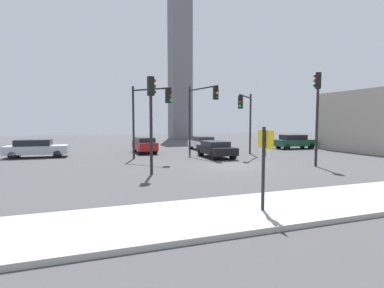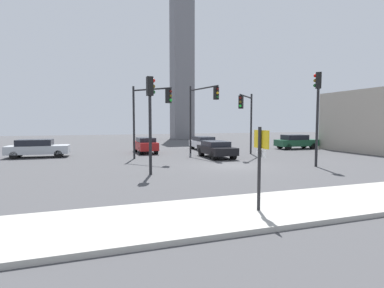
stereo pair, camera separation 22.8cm
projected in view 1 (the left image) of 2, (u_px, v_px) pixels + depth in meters
name	position (u px, v px, depth m)	size (l,w,h in m)	color
ground_plane	(231.00, 165.00, 19.53)	(101.05, 101.05, 0.00)	#424244
sidewalk_corner	(352.00, 199.00, 10.68)	(36.38, 3.31, 0.15)	#A8A59E
direction_sign	(264.00, 159.00, 9.01)	(0.13, 0.77, 2.53)	black
traffic_light_0	(246.00, 111.00, 24.59)	(2.75, 2.94, 5.26)	black
traffic_light_1	(151.00, 107.00, 15.82)	(0.47, 0.34, 5.21)	black
traffic_light_2	(201.00, 105.00, 25.03)	(1.05, 4.27, 5.98)	black
traffic_light_3	(150.00, 107.00, 21.90)	(2.39, 2.83, 5.52)	black
traffic_light_4	(317.00, 102.00, 18.72)	(0.48, 0.45, 5.89)	black
car_0	(36.00, 148.00, 23.70)	(4.66, 2.06, 1.43)	#ADB2B7
car_1	(203.00, 143.00, 30.11)	(1.84, 4.41, 1.34)	silver
car_2	(294.00, 141.00, 31.35)	(4.38, 1.99, 1.48)	#19472D
car_3	(216.00, 149.00, 23.64)	(2.00, 4.22, 1.30)	black
car_4	(145.00, 145.00, 27.13)	(1.70, 3.96, 1.41)	maroon
skyline_tower	(180.00, 60.00, 48.60)	(3.28, 3.28, 25.71)	slate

